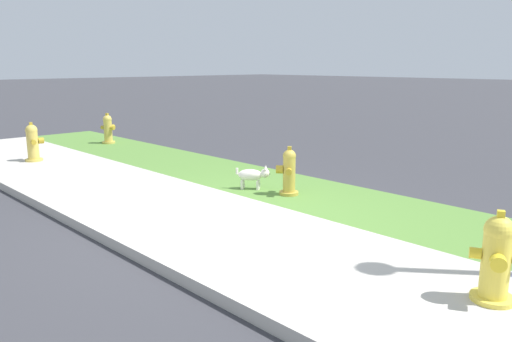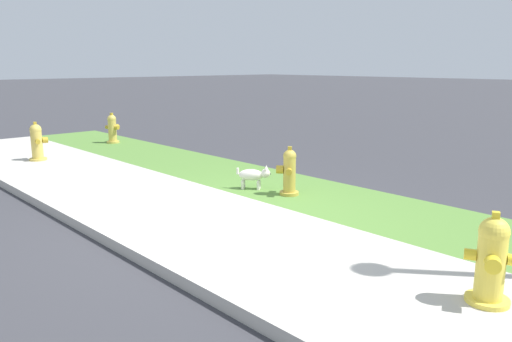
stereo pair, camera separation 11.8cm
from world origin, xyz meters
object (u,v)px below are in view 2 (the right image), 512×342
at_px(fire_hydrant_far_end, 491,261).
at_px(small_white_dog, 254,175).
at_px(fire_hydrant_by_grass_verge, 112,129).
at_px(fire_hydrant_near_corner, 289,172).
at_px(fire_hydrant_mid_block, 37,142).

height_order(fire_hydrant_far_end, small_white_dog, fire_hydrant_far_end).
relative_size(fire_hydrant_by_grass_verge, fire_hydrant_near_corner, 1.01).
bearing_deg(fire_hydrant_by_grass_verge, fire_hydrant_mid_block, -84.80).
height_order(fire_hydrant_mid_block, small_white_dog, fire_hydrant_mid_block).
bearing_deg(fire_hydrant_mid_block, fire_hydrant_by_grass_verge, 128.17).
relative_size(fire_hydrant_by_grass_verge, fire_hydrant_far_end, 0.95).
height_order(fire_hydrant_near_corner, fire_hydrant_far_end, fire_hydrant_far_end).
xyz_separation_m(fire_hydrant_mid_block, small_white_dog, (4.57, 1.55, -0.15)).
height_order(fire_hydrant_near_corner, small_white_dog, fire_hydrant_near_corner).
relative_size(fire_hydrant_near_corner, small_white_dog, 1.60).
distance_m(fire_hydrant_by_grass_verge, small_white_dog, 5.65).
relative_size(fire_hydrant_near_corner, fire_hydrant_far_end, 0.94).
bearing_deg(fire_hydrant_far_end, fire_hydrant_near_corner, -46.02).
bearing_deg(small_white_dog, fire_hydrant_far_end, -54.21).
relative_size(fire_hydrant_by_grass_verge, small_white_dog, 1.62).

